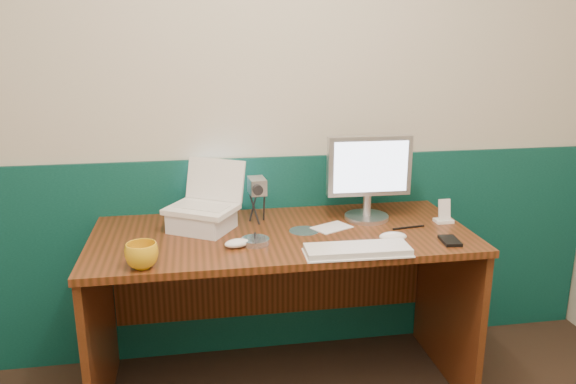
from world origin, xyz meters
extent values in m
cube|color=beige|center=(0.00, 1.75, 1.25)|extent=(3.50, 0.04, 2.50)
cube|color=#07332F|center=(0.00, 1.74, 0.50)|extent=(3.48, 0.02, 1.00)
cube|color=#391E0A|center=(0.06, 1.38, 0.38)|extent=(1.60, 0.70, 0.75)
cube|color=silver|center=(-0.28, 1.47, 0.79)|extent=(0.31, 0.30, 0.08)
cube|color=white|center=(0.30, 1.10, 0.76)|extent=(0.41, 0.15, 0.02)
ellipsoid|color=white|center=(0.49, 1.20, 0.77)|extent=(0.12, 0.07, 0.04)
ellipsoid|color=white|center=(-0.15, 1.24, 0.77)|extent=(0.11, 0.08, 0.03)
imported|color=gold|center=(-0.50, 1.09, 0.80)|extent=(0.13, 0.13, 0.09)
cylinder|color=#AFB3BF|center=(-0.07, 1.26, 0.76)|extent=(0.11, 0.11, 0.02)
cylinder|color=#ACB2BC|center=(-0.52, 1.24, 0.75)|extent=(0.11, 0.11, 0.00)
cylinder|color=#B4B9C5|center=(0.15, 1.38, 0.75)|extent=(0.13, 0.13, 0.00)
cylinder|color=black|center=(0.61, 1.34, 0.75)|extent=(0.15, 0.03, 0.01)
cube|color=silver|center=(0.28, 1.40, 0.75)|extent=(0.19, 0.17, 0.00)
cube|color=white|center=(0.79, 1.39, 0.76)|extent=(0.08, 0.06, 0.01)
cube|color=silver|center=(0.79, 1.39, 0.81)|extent=(0.05, 0.03, 0.09)
cube|color=black|center=(0.71, 1.15, 0.76)|extent=(0.08, 0.12, 0.01)
camera|label=1|loc=(-0.29, -0.84, 1.56)|focal=35.00mm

